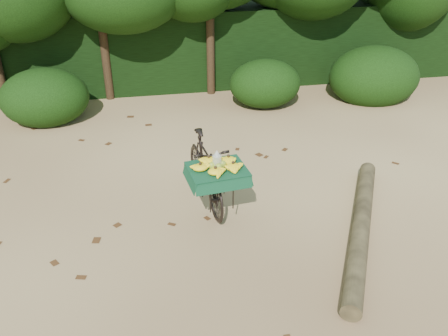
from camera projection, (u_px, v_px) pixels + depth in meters
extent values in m
plane|color=tan|center=(240.00, 228.00, 6.38)|extent=(80.00, 80.00, 0.00)
imported|color=black|center=(205.00, 170.00, 6.73)|extent=(0.67, 1.74, 1.02)
cube|color=black|center=(217.00, 170.00, 6.07)|extent=(0.42, 0.49, 0.03)
cube|color=#124526|center=(217.00, 169.00, 6.07)|extent=(0.80, 0.69, 0.01)
ellipsoid|color=olive|center=(223.00, 164.00, 6.06)|extent=(0.10, 0.08, 0.11)
ellipsoid|color=olive|center=(216.00, 163.00, 6.09)|extent=(0.10, 0.08, 0.11)
ellipsoid|color=olive|center=(212.00, 166.00, 6.02)|extent=(0.10, 0.08, 0.11)
ellipsoid|color=olive|center=(219.00, 167.00, 5.99)|extent=(0.10, 0.08, 0.11)
cylinder|color=#EAE5C6|center=(217.00, 161.00, 6.03)|extent=(0.12, 0.12, 0.15)
cylinder|color=brown|center=(361.00, 226.00, 6.22)|extent=(1.77, 2.96, 0.23)
cube|color=black|center=(183.00, 45.00, 11.37)|extent=(26.00, 1.80, 1.80)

